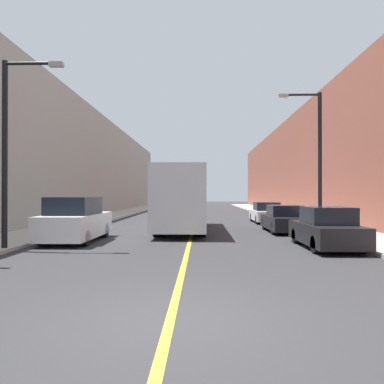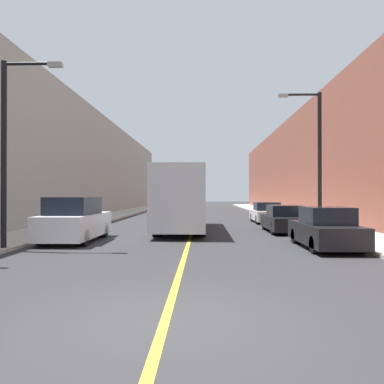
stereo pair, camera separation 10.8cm
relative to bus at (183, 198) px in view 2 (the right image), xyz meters
name	(u,v)px [view 2 (the right image)]	position (x,y,z in m)	size (l,w,h in m)	color
ground_plane	(165,321)	(0.55, -15.05, -1.83)	(200.00, 200.00, 0.00)	#2D2D30
sidewalk_left	(116,215)	(-7.27, 14.95, -1.77)	(3.14, 72.00, 0.13)	#B2AA9E
sidewalk_right	(278,215)	(8.36, 14.95, -1.77)	(3.14, 72.00, 0.13)	#B2AA9E
building_row_left	(80,164)	(-10.84, 14.95, 3.18)	(4.00, 72.00, 10.02)	gray
building_row_right	(316,164)	(11.93, 14.95, 3.11)	(4.00, 72.00, 9.88)	brown
road_center_line	(197,215)	(0.55, 14.95, -1.82)	(0.16, 72.00, 0.01)	gold
bus	(183,198)	(0.00, 0.00, 0.00)	(2.53, 10.06, 3.42)	silver
parked_suv_left	(75,221)	(-4.39, -5.05, -0.94)	(1.95, 4.79, 1.92)	silver
car_right_near	(325,230)	(5.76, -6.81, -1.12)	(1.78, 4.38, 1.57)	black
car_right_mid	(284,220)	(5.50, -0.82, -1.17)	(1.84, 4.46, 1.46)	black
car_right_far	(266,213)	(5.67, 5.84, -1.16)	(1.85, 4.41, 1.48)	silver
street_lamp_left	(9,141)	(-5.81, -7.87, 2.13)	(2.21, 0.24, 6.71)	black
street_lamp_right	(316,153)	(6.91, -1.85, 2.33)	(2.21, 0.24, 7.11)	black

